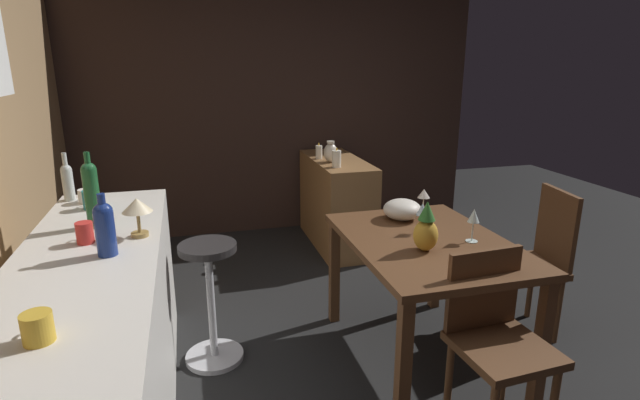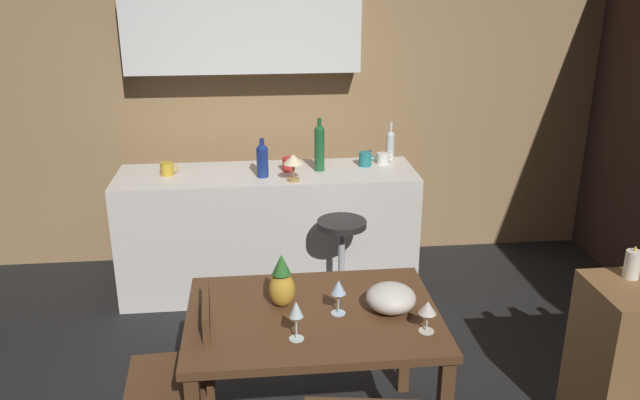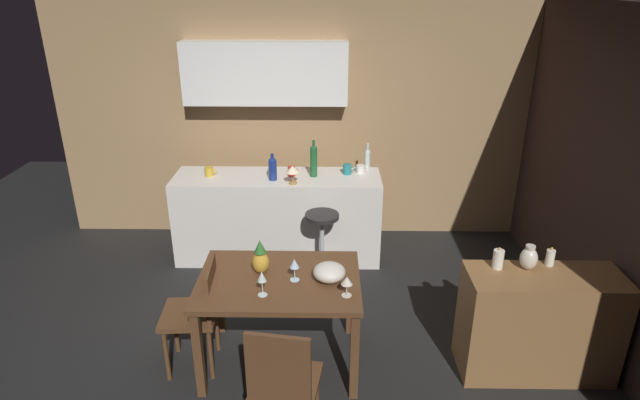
{
  "view_description": "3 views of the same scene",
  "coord_description": "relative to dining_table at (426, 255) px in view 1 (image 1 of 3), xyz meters",
  "views": [
    {
      "loc": [
        -2.3,
        1.0,
        1.7
      ],
      "look_at": [
        0.23,
        0.31,
        0.95
      ],
      "focal_mm": 27.6,
      "sensor_mm": 36.0,
      "label": 1
    },
    {
      "loc": [
        -0.24,
        -2.88,
        2.26
      ],
      "look_at": [
        0.12,
        0.54,
        1.01
      ],
      "focal_mm": 36.13,
      "sensor_mm": 36.0,
      "label": 2
    },
    {
      "loc": [
        0.35,
        -3.52,
        2.75
      ],
      "look_at": [
        0.29,
        0.57,
        1.02
      ],
      "focal_mm": 29.45,
      "sensor_mm": 36.0,
      "label": 3
    }
  ],
  "objects": [
    {
      "name": "cup_mustard",
      "position": [
        -0.85,
        1.71,
        0.3
      ],
      "size": [
        0.12,
        0.09,
        0.09
      ],
      "color": "gold",
      "rests_on": "kitchen_counter"
    },
    {
      "name": "counter_lamp",
      "position": [
        0.01,
        1.49,
        0.39
      ],
      "size": [
        0.14,
        0.14,
        0.19
      ],
      "color": "#A58447",
      "rests_on": "kitchen_counter"
    },
    {
      "name": "sideboard_cabinet",
      "position": [
        1.9,
        -0.06,
        -0.23
      ],
      "size": [
        1.1,
        0.44,
        0.82
      ],
      "primitive_type": "cube",
      "color": "olive",
      "rests_on": "ground_plane"
    },
    {
      "name": "cup_red",
      "position": [
        -0.02,
        1.72,
        0.3
      ],
      "size": [
        0.11,
        0.08,
        0.1
      ],
      "color": "red",
      "rests_on": "kitchen_counter"
    },
    {
      "name": "fruit_bowl",
      "position": [
        0.36,
        -0.01,
        0.16
      ],
      "size": [
        0.23,
        0.23,
        0.13
      ],
      "primitive_type": "ellipsoid",
      "color": "beige",
      "rests_on": "dining_table"
    },
    {
      "name": "wine_glass_center",
      "position": [
        0.48,
        -0.22,
        0.21
      ],
      "size": [
        0.08,
        0.08,
        0.15
      ],
      "color": "silver",
      "rests_on": "dining_table"
    },
    {
      "name": "cup_white",
      "position": [
        0.69,
        1.83,
        0.29
      ],
      "size": [
        0.12,
        0.09,
        0.08
      ],
      "color": "white",
      "rests_on": "kitchen_counter"
    },
    {
      "name": "kitchen_counter",
      "position": [
        -0.17,
        1.7,
        -0.19
      ],
      "size": [
        2.1,
        0.6,
        0.9
      ],
      "primitive_type": "cube",
      "color": "silver",
      "rests_on": "ground_plane"
    },
    {
      "name": "wine_bottle_clear",
      "position": [
        0.76,
        1.93,
        0.38
      ],
      "size": [
        0.06,
        0.06,
        0.28
      ],
      "color": "silver",
      "rests_on": "kitchen_counter"
    },
    {
      "name": "cup_teal",
      "position": [
        0.55,
        1.78,
        0.31
      ],
      "size": [
        0.12,
        0.09,
        0.1
      ],
      "color": "teal",
      "rests_on": "kitchen_counter"
    },
    {
      "name": "pillar_candle_tall",
      "position": [
        1.97,
        0.09,
        0.24
      ],
      "size": [
        0.06,
        0.06,
        0.15
      ],
      "color": "white",
      "rests_on": "sideboard_cabinet"
    },
    {
      "name": "ground_plane",
      "position": [
        -0.0,
        0.25,
        -0.64
      ],
      "size": [
        9.0,
        9.0,
        0.0
      ],
      "primitive_type": "plane",
      "color": "black"
    },
    {
      "name": "wine_bottle_green",
      "position": [
        0.21,
        1.71,
        0.43
      ],
      "size": [
        0.07,
        0.07,
        0.38
      ],
      "color": "#1E592D",
      "rests_on": "kitchen_counter"
    },
    {
      "name": "bar_stool",
      "position": [
        0.3,
        1.18,
        -0.26
      ],
      "size": [
        0.34,
        0.34,
        0.72
      ],
      "color": "#262323",
      "rests_on": "ground_plane"
    },
    {
      "name": "vase_ceramic_ivory",
      "position": [
        1.79,
        0.03,
        0.26
      ],
      "size": [
        0.12,
        0.12,
        0.19
      ],
      "color": "beige",
      "rests_on": "sideboard_cabinet"
    },
    {
      "name": "pillar_candle_short",
      "position": [
        1.57,
        0.04,
        0.25
      ],
      "size": [
        0.08,
        0.08,
        0.17
      ],
      "color": "white",
      "rests_on": "sideboard_cabinet"
    },
    {
      "name": "wine_glass_right",
      "position": [
        -0.1,
        -0.22,
        0.23
      ],
      "size": [
        0.07,
        0.07,
        0.19
      ],
      "color": "silver",
      "rests_on": "dining_table"
    },
    {
      "name": "dining_table",
      "position": [
        0.0,
        0.0,
        0.0
      ],
      "size": [
        1.18,
        0.84,
        0.74
      ],
      "color": "#56351E",
      "rests_on": "ground_plane"
    },
    {
      "name": "wine_glass_left",
      "position": [
        0.11,
        -0.02,
        0.22
      ],
      "size": [
        0.07,
        0.07,
        0.17
      ],
      "color": "silver",
      "rests_on": "dining_table"
    },
    {
      "name": "chair_by_doorway",
      "position": [
        0.09,
        -0.81,
        -0.14
      ],
      "size": [
        0.45,
        0.45,
        0.94
      ],
      "color": "#56351E",
      "rests_on": "ground_plane"
    },
    {
      "name": "wall_side_right",
      "position": [
        2.55,
        0.55,
        0.66
      ],
      "size": [
        0.1,
        4.4,
        2.6
      ],
      "primitive_type": "cube",
      "color": "#33231E",
      "rests_on": "ground_plane"
    },
    {
      "name": "pineapple_centerpiece",
      "position": [
        -0.14,
        0.09,
        0.21
      ],
      "size": [
        0.13,
        0.13,
        0.27
      ],
      "color": "gold",
      "rests_on": "dining_table"
    },
    {
      "name": "chair_near_window",
      "position": [
        -0.61,
        -0.05,
        -0.16
      ],
      "size": [
        0.42,
        0.42,
        0.86
      ],
      "color": "#56351E",
      "rests_on": "ground_plane"
    },
    {
      "name": "wine_bottle_cobalt",
      "position": [
        -0.2,
        1.6,
        0.38
      ],
      "size": [
        0.08,
        0.08,
        0.27
      ],
      "color": "navy",
      "rests_on": "kitchen_counter"
    }
  ]
}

